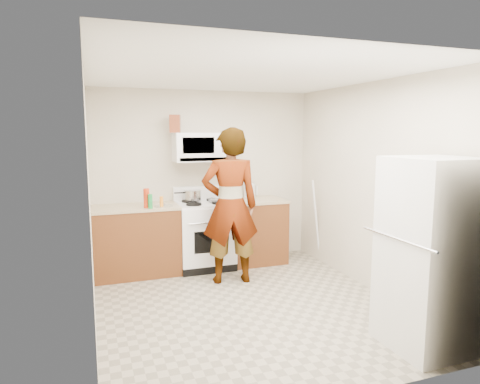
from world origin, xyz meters
name	(u,v)px	position (x,y,z in m)	size (l,w,h in m)	color
floor	(248,305)	(0.00, 0.00, 0.00)	(3.60, 3.60, 0.00)	gray
back_wall	(205,177)	(0.00, 1.79, 1.25)	(3.20, 0.02, 2.50)	beige
right_wall	(372,188)	(1.59, 0.00, 1.25)	(0.02, 3.60, 2.50)	beige
cabinet_left	(136,242)	(-1.04, 1.49, 0.45)	(1.12, 0.62, 0.90)	brown
counter_left	(135,207)	(-1.04, 1.49, 0.92)	(1.14, 0.64, 0.04)	tan
cabinet_right	(255,232)	(0.68, 1.49, 0.45)	(0.80, 0.62, 0.90)	brown
counter_right	(256,201)	(0.68, 1.49, 0.92)	(0.82, 0.64, 0.04)	tan
gas_range	(204,234)	(-0.10, 1.48, 0.49)	(0.76, 0.65, 1.13)	white
microwave	(201,147)	(-0.10, 1.61, 1.70)	(0.76, 0.38, 0.40)	white
person	(230,206)	(0.06, 0.81, 0.98)	(0.72, 0.47, 1.97)	tan
fridge	(431,254)	(1.20, -1.38, 0.85)	(0.70, 0.70, 1.70)	silver
kettle	(250,191)	(0.67, 1.70, 1.04)	(0.17, 0.17, 0.20)	silver
jug	(175,124)	(-0.47, 1.57, 2.02)	(0.14, 0.14, 0.24)	brown
saucepan	(193,195)	(-0.22, 1.64, 1.02)	(0.24, 0.24, 0.13)	#A8A9AD
tray	(219,201)	(0.10, 1.43, 0.96)	(0.25, 0.16, 0.05)	silver
bottle_spray	(146,198)	(-0.91, 1.30, 1.06)	(0.07, 0.07, 0.25)	red
bottle_hot_sauce	(161,202)	(-0.72, 1.29, 1.01)	(0.05, 0.05, 0.14)	orange
bottle_green_cap	(150,201)	(-0.87, 1.24, 1.03)	(0.06, 0.06, 0.19)	#167C33
pot_lid	(164,206)	(-0.69, 1.35, 0.94)	(0.24, 0.24, 0.01)	silver
broom	(316,221)	(1.53, 1.20, 0.62)	(0.03, 0.03, 1.23)	white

